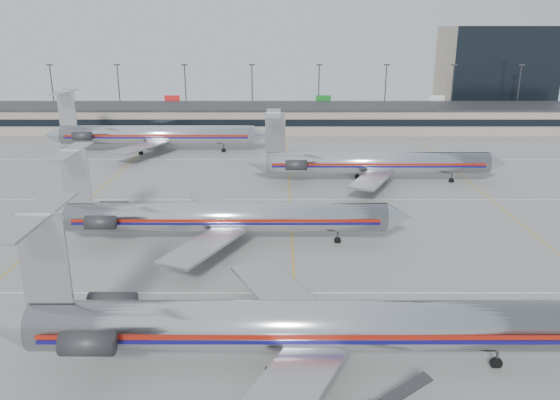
{
  "coord_description": "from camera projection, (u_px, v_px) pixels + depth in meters",
  "views": [
    {
      "loc": [
        -1.42,
        -37.37,
        24.29
      ],
      "look_at": [
        -1.44,
        25.52,
        4.5
      ],
      "focal_mm": 35.0,
      "sensor_mm": 36.0,
      "label": 1
    }
  ],
  "objects": [
    {
      "name": "ground",
      "position": [
        298.0,
        352.0,
        42.94
      ],
      "size": [
        260.0,
        260.0,
        0.0
      ],
      "primitive_type": "plane",
      "color": "gray",
      "rests_on": "ground"
    },
    {
      "name": "apron_markings",
      "position": [
        295.0,
        293.0,
        52.47
      ],
      "size": [
        160.0,
        0.15,
        0.02
      ],
      "primitive_type": "cube",
      "color": "silver",
      "rests_on": "ground"
    },
    {
      "name": "terminal",
      "position": [
        286.0,
        118.0,
        135.44
      ],
      "size": [
        162.0,
        17.0,
        6.25
      ],
      "color": "gray",
      "rests_on": "ground"
    },
    {
      "name": "light_mast_row",
      "position": [
        285.0,
        90.0,
        147.19
      ],
      "size": [
        163.6,
        0.4,
        15.28
      ],
      "color": "#38383D",
      "rests_on": "ground"
    },
    {
      "name": "distant_building",
      "position": [
        494.0,
        70.0,
        161.26
      ],
      "size": [
        30.0,
        20.0,
        25.0
      ],
      "primitive_type": "cube",
      "color": "tan",
      "rests_on": "ground"
    },
    {
      "name": "jet_foreground",
      "position": [
        295.0,
        325.0,
        39.89
      ],
      "size": [
        47.29,
        27.85,
        12.38
      ],
      "color": "silver",
      "rests_on": "ground"
    },
    {
      "name": "jet_second_row",
      "position": [
        219.0,
        217.0,
        63.72
      ],
      "size": [
        43.51,
        25.62,
        11.39
      ],
      "color": "silver",
      "rests_on": "ground"
    },
    {
      "name": "jet_third_row",
      "position": [
        372.0,
        162.0,
        89.16
      ],
      "size": [
        42.74,
        26.29,
        11.69
      ],
      "color": "silver",
      "rests_on": "ground"
    },
    {
      "name": "jet_back_row",
      "position": [
        153.0,
        135.0,
        111.23
      ],
      "size": [
        46.03,
        28.31,
        12.59
      ],
      "color": "silver",
      "rests_on": "ground"
    }
  ]
}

